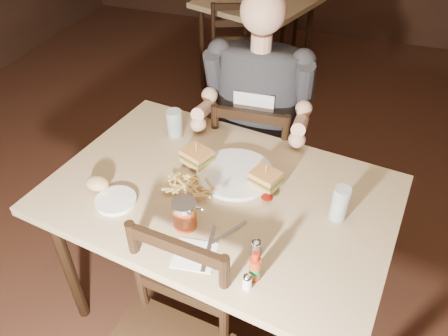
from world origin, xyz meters
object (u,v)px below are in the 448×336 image
(bg_table, at_px, (257,11))
(bg_chair_near, at_px, (236,69))
(diner, at_px, (257,90))
(hot_sauce, at_px, (255,266))
(glass_right, at_px, (340,204))
(syrup_dispenser, at_px, (184,214))
(glass_left, at_px, (175,123))
(chair_far, at_px, (255,163))
(dinner_plate, at_px, (235,174))
(bg_chair_far, at_px, (272,12))
(main_table, at_px, (220,204))
(side_plate, at_px, (116,201))

(bg_table, bearing_deg, bg_chair_near, -90.00)
(diner, xyz_separation_m, hot_sauce, (0.25, -0.91, -0.09))
(glass_right, relative_size, syrup_dispenser, 1.23)
(glass_left, distance_m, syrup_dispenser, 0.57)
(chair_far, height_order, dinner_plate, chair_far)
(glass_left, height_order, hot_sauce, glass_left)
(glass_left, bearing_deg, bg_chair_far, 93.16)
(main_table, distance_m, glass_right, 0.48)
(bg_chair_near, xyz_separation_m, glass_right, (0.91, -1.66, 0.41))
(main_table, distance_m, bg_chair_near, 1.75)
(bg_chair_far, relative_size, side_plate, 6.32)
(bg_table, bearing_deg, dinner_plate, -77.03)
(hot_sauce, bearing_deg, syrup_dispenser, 155.09)
(bg_table, xyz_separation_m, glass_right, (0.91, -2.21, 0.16))
(bg_chair_far, distance_m, side_plate, 2.97)
(main_table, height_order, side_plate, side_plate)
(main_table, height_order, bg_table, same)
(chair_far, xyz_separation_m, glass_left, (-0.31, -0.31, 0.39))
(bg_table, height_order, syrup_dispenser, syrup_dispenser)
(bg_chair_near, distance_m, syrup_dispenser, 1.96)
(dinner_plate, height_order, glass_right, glass_right)
(hot_sauce, height_order, side_plate, hot_sauce)
(chair_far, distance_m, diner, 0.47)
(glass_right, bearing_deg, main_table, -179.31)
(glass_left, xyz_separation_m, syrup_dispenser, (0.26, -0.51, -0.01))
(dinner_plate, relative_size, glass_right, 2.18)
(dinner_plate, relative_size, side_plate, 2.01)
(main_table, xyz_separation_m, syrup_dispenser, (-0.06, -0.21, 0.13))
(bg_chair_far, distance_m, bg_chair_near, 1.10)
(main_table, distance_m, hot_sauce, 0.45)
(main_table, xyz_separation_m, glass_left, (-0.32, 0.30, 0.14))
(glass_right, distance_m, syrup_dispenser, 0.56)
(dinner_plate, bearing_deg, syrup_dispenser, -105.11)
(bg_table, distance_m, bg_chair_far, 0.58)
(dinner_plate, bearing_deg, main_table, -104.92)
(glass_left, distance_m, hot_sauce, 0.86)
(glass_left, bearing_deg, main_table, -42.65)
(syrup_dispenser, bearing_deg, main_table, 82.98)
(main_table, bearing_deg, bg_table, 101.65)
(chair_far, xyz_separation_m, bg_chair_far, (-0.44, 2.15, 0.04))
(chair_far, distance_m, glass_right, 0.86)
(bg_chair_far, relative_size, bg_chair_near, 1.13)
(dinner_plate, xyz_separation_m, hot_sauce, (0.21, -0.46, 0.05))
(diner, xyz_separation_m, dinner_plate, (0.04, -0.45, -0.14))
(main_table, xyz_separation_m, bg_table, (-0.46, 2.21, -0.02))
(chair_far, height_order, side_plate, chair_far)
(main_table, relative_size, syrup_dispenser, 12.58)
(bg_chair_near, distance_m, side_plate, 1.89)
(bg_chair_near, distance_m, dinner_plate, 1.67)
(syrup_dispenser, bearing_deg, diner, 94.68)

